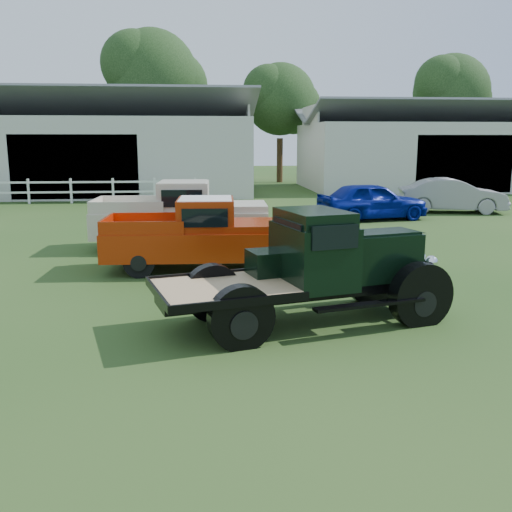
{
  "coord_description": "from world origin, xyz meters",
  "views": [
    {
      "loc": [
        -0.73,
        -8.43,
        3.02
      ],
      "look_at": [
        0.2,
        1.2,
        1.05
      ],
      "focal_mm": 40.0,
      "sensor_mm": 36.0,
      "label": 1
    }
  ],
  "objects_px": {
    "white_pickup": "(181,215)",
    "misc_car_grey": "(452,196)",
    "red_pickup": "(202,234)",
    "vintage_flatbed": "(308,267)",
    "misc_car_blue": "(372,201)"
  },
  "relations": [
    {
      "from": "white_pickup",
      "to": "misc_car_grey",
      "type": "xyz_separation_m",
      "value": [
        11.16,
        7.02,
        -0.21
      ]
    },
    {
      "from": "red_pickup",
      "to": "misc_car_grey",
      "type": "bearing_deg",
      "value": 45.3
    },
    {
      "from": "vintage_flatbed",
      "to": "red_pickup",
      "type": "distance_m",
      "value": 4.56
    },
    {
      "from": "vintage_flatbed",
      "to": "white_pickup",
      "type": "bearing_deg",
      "value": 93.25
    },
    {
      "from": "misc_car_blue",
      "to": "red_pickup",
      "type": "bearing_deg",
      "value": 129.63
    },
    {
      "from": "vintage_flatbed",
      "to": "misc_car_blue",
      "type": "distance_m",
      "value": 13.14
    },
    {
      "from": "misc_car_grey",
      "to": "white_pickup",
      "type": "bearing_deg",
      "value": 134.25
    },
    {
      "from": "misc_car_blue",
      "to": "misc_car_grey",
      "type": "bearing_deg",
      "value": -76.19
    },
    {
      "from": "vintage_flatbed",
      "to": "white_pickup",
      "type": "relative_size",
      "value": 0.95
    },
    {
      "from": "white_pickup",
      "to": "misc_car_blue",
      "type": "height_order",
      "value": "white_pickup"
    },
    {
      "from": "white_pickup",
      "to": "misc_car_blue",
      "type": "relative_size",
      "value": 1.19
    },
    {
      "from": "misc_car_grey",
      "to": "red_pickup",
      "type": "bearing_deg",
      "value": 145.22
    },
    {
      "from": "red_pickup",
      "to": "misc_car_blue",
      "type": "height_order",
      "value": "red_pickup"
    },
    {
      "from": "white_pickup",
      "to": "misc_car_grey",
      "type": "height_order",
      "value": "white_pickup"
    },
    {
      "from": "red_pickup",
      "to": "white_pickup",
      "type": "xyz_separation_m",
      "value": [
        -0.59,
        2.88,
        0.07
      ]
    }
  ]
}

